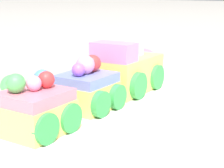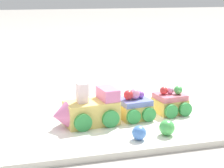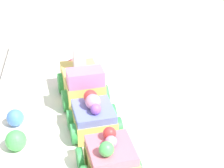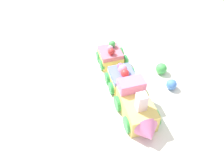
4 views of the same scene
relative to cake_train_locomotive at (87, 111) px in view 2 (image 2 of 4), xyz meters
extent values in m
plane|color=gray|center=(-0.07, -0.03, -0.04)|extent=(10.00, 10.00, 0.00)
cube|color=white|center=(-0.07, -0.03, -0.03)|extent=(0.60, 0.35, 0.01)
cube|color=#EACC66|center=(-0.01, 0.00, 0.00)|extent=(0.11, 0.07, 0.05)
cube|color=pink|center=(-0.04, -0.01, 0.03)|extent=(0.04, 0.06, 0.02)
cone|color=pink|center=(0.06, 0.01, 0.00)|extent=(0.04, 0.06, 0.05)
cube|color=white|center=(0.01, 0.00, 0.03)|extent=(0.02, 0.02, 0.02)
cube|color=white|center=(0.01, 0.00, 0.05)|extent=(0.02, 0.02, 0.02)
cylinder|color=green|center=(0.02, -0.03, -0.01)|extent=(0.04, 0.01, 0.03)
cylinder|color=green|center=(0.02, 0.04, -0.01)|extent=(0.04, 0.01, 0.03)
cylinder|color=green|center=(-0.03, -0.04, -0.01)|extent=(0.04, 0.01, 0.03)
cylinder|color=green|center=(-0.04, 0.03, -0.01)|extent=(0.04, 0.01, 0.03)
cube|color=#EACC66|center=(-0.10, -0.01, -0.01)|extent=(0.07, 0.07, 0.03)
cube|color=#6B7AC6|center=(-0.10, -0.01, 0.01)|extent=(0.07, 0.06, 0.01)
sphere|color=#9956C6|center=(-0.12, -0.02, 0.02)|extent=(0.02, 0.02, 0.02)
sphere|color=pink|center=(-0.10, -0.01, 0.02)|extent=(0.02, 0.02, 0.02)
sphere|color=red|center=(-0.09, -0.01, 0.02)|extent=(0.02, 0.02, 0.02)
cylinder|color=green|center=(-0.08, -0.04, -0.01)|extent=(0.03, 0.01, 0.03)
cylinder|color=green|center=(-0.09, 0.02, -0.01)|extent=(0.03, 0.01, 0.03)
cylinder|color=green|center=(-0.12, -0.05, -0.01)|extent=(0.03, 0.01, 0.03)
cylinder|color=green|center=(-0.13, 0.02, -0.01)|extent=(0.03, 0.01, 0.03)
cube|color=#EACC66|center=(-0.19, -0.02, -0.01)|extent=(0.07, 0.07, 0.03)
cube|color=#E57084|center=(-0.19, -0.02, 0.01)|extent=(0.07, 0.06, 0.01)
sphere|color=#4CBC56|center=(-0.21, -0.02, 0.02)|extent=(0.02, 0.02, 0.02)
sphere|color=pink|center=(-0.19, -0.02, 0.02)|extent=(0.02, 0.02, 0.02)
sphere|color=red|center=(-0.18, -0.03, 0.02)|extent=(0.02, 0.02, 0.02)
cylinder|color=green|center=(-0.17, -0.05, -0.01)|extent=(0.03, 0.01, 0.03)
cylinder|color=green|center=(-0.18, 0.01, -0.01)|extent=(0.03, 0.01, 0.03)
cylinder|color=green|center=(-0.20, -0.06, -0.01)|extent=(0.03, 0.01, 0.03)
cylinder|color=green|center=(-0.21, 0.01, -0.01)|extent=(0.03, 0.01, 0.03)
sphere|color=#4CBC56|center=(-0.13, 0.10, -0.01)|extent=(0.03, 0.03, 0.03)
sphere|color=#4C84E0|center=(-0.07, 0.10, -0.02)|extent=(0.03, 0.03, 0.03)
camera|label=1|loc=(-0.41, -0.31, 0.11)|focal=60.00mm
camera|label=2|loc=(0.14, 0.70, 0.23)|focal=60.00mm
camera|label=3|loc=(-0.55, 0.01, 0.31)|focal=60.00mm
camera|label=4|loc=(0.26, -0.10, 0.36)|focal=35.00mm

